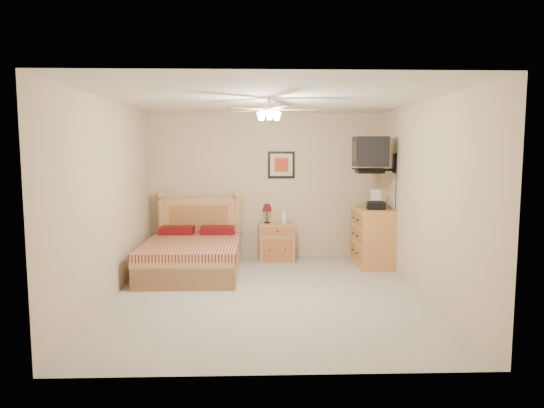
{
  "coord_description": "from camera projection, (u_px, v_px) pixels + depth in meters",
  "views": [
    {
      "loc": [
        -0.15,
        -6.11,
        1.87
      ],
      "look_at": [
        0.07,
        0.9,
        1.09
      ],
      "focal_mm": 32.0,
      "sensor_mm": 36.0,
      "label": 1
    }
  ],
  "objects": [
    {
      "name": "floor",
      "position": [
        269.0,
        295.0,
        6.29
      ],
      "size": [
        4.5,
        4.5,
        0.0
      ],
      "primitive_type": "plane",
      "color": "#A09A90",
      "rests_on": "ground"
    },
    {
      "name": "ceiling",
      "position": [
        269.0,
        99.0,
        6.01
      ],
      "size": [
        4.0,
        4.5,
        0.04
      ],
      "primitive_type": "cube",
      "color": "white",
      "rests_on": "ground"
    },
    {
      "name": "wall_back",
      "position": [
        266.0,
        186.0,
        8.38
      ],
      "size": [
        4.0,
        0.04,
        2.5
      ],
      "primitive_type": "cube",
      "color": "#C8B393",
      "rests_on": "ground"
    },
    {
      "name": "wall_front",
      "position": [
        276.0,
        228.0,
        3.91
      ],
      "size": [
        4.0,
        0.04,
        2.5
      ],
      "primitive_type": "cube",
      "color": "#C8B393",
      "rests_on": "ground"
    },
    {
      "name": "wall_left",
      "position": [
        110.0,
        200.0,
        6.09
      ],
      "size": [
        0.04,
        4.5,
        2.5
      ],
      "primitive_type": "cube",
      "color": "#C8B393",
      "rests_on": "ground"
    },
    {
      "name": "wall_right",
      "position": [
        424.0,
        199.0,
        6.21
      ],
      "size": [
        0.04,
        4.5,
        2.5
      ],
      "primitive_type": "cube",
      "color": "#C8B393",
      "rests_on": "ground"
    },
    {
      "name": "bed",
      "position": [
        192.0,
        235.0,
        7.3
      ],
      "size": [
        1.41,
        1.85,
        1.19
      ],
      "primitive_type": null,
      "rotation": [
        0.0,
        0.0,
        -0.01
      ],
      "color": "#AA7B4B",
      "rests_on": "ground"
    },
    {
      "name": "nightstand",
      "position": [
        276.0,
        242.0,
        8.25
      ],
      "size": [
        0.61,
        0.46,
        0.64
      ],
      "primitive_type": "cube",
      "rotation": [
        0.0,
        0.0,
        0.04
      ],
      "color": "#A47E44",
      "rests_on": "ground"
    },
    {
      "name": "table_lamp",
      "position": [
        267.0,
        213.0,
        8.22
      ],
      "size": [
        0.2,
        0.2,
        0.33
      ],
      "primitive_type": null,
      "rotation": [
        0.0,
        0.0,
        0.15
      ],
      "color": "#5D1219",
      "rests_on": "nightstand"
    },
    {
      "name": "lotion_bottle",
      "position": [
        284.0,
        216.0,
        8.16
      ],
      "size": [
        0.11,
        0.11,
        0.25
      ],
      "primitive_type": "imported",
      "rotation": [
        0.0,
        0.0,
        -0.18
      ],
      "color": "silver",
      "rests_on": "nightstand"
    },
    {
      "name": "framed_picture",
      "position": [
        281.0,
        165.0,
        8.33
      ],
      "size": [
        0.46,
        0.04,
        0.46
      ],
      "primitive_type": "cube",
      "color": "black",
      "rests_on": "wall_back"
    },
    {
      "name": "dresser",
      "position": [
        373.0,
        237.0,
        7.82
      ],
      "size": [
        0.58,
        0.82,
        0.94
      ],
      "primitive_type": "cube",
      "rotation": [
        0.0,
        0.0,
        0.04
      ],
      "color": "#B27141",
      "rests_on": "ground"
    },
    {
      "name": "fax_machine",
      "position": [
        376.0,
        200.0,
        7.66
      ],
      "size": [
        0.33,
        0.35,
        0.3
      ],
      "primitive_type": null,
      "rotation": [
        0.0,
        0.0,
        -0.17
      ],
      "color": "black",
      "rests_on": "dresser"
    },
    {
      "name": "magazine_lower",
      "position": [
        364.0,
        205.0,
        8.08
      ],
      "size": [
        0.3,
        0.34,
        0.03
      ],
      "primitive_type": "imported",
      "rotation": [
        0.0,
        0.0,
        0.4
      ],
      "color": "#B9B195",
      "rests_on": "dresser"
    },
    {
      "name": "magazine_upper",
      "position": [
        365.0,
        204.0,
        8.09
      ],
      "size": [
        0.32,
        0.36,
        0.02
      ],
      "primitive_type": "imported",
      "rotation": [
        0.0,
        0.0,
        0.4
      ],
      "color": "gray",
      "rests_on": "magazine_lower"
    },
    {
      "name": "wall_tv",
      "position": [
        380.0,
        154.0,
        7.47
      ],
      "size": [
        0.56,
        0.46,
        0.58
      ],
      "primitive_type": null,
      "color": "black",
      "rests_on": "wall_right"
    },
    {
      "name": "ceiling_fan",
      "position": [
        269.0,
        109.0,
        5.83
      ],
      "size": [
        1.14,
        1.14,
        0.28
      ],
      "primitive_type": null,
      "color": "silver",
      "rests_on": "ceiling"
    }
  ]
}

